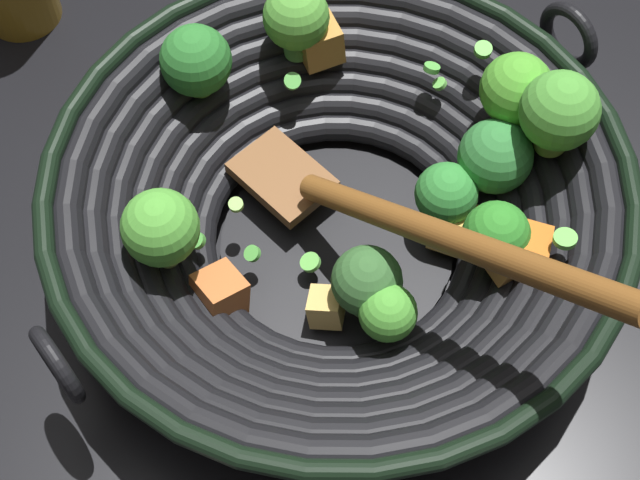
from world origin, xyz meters
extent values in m
plane|color=black|center=(0.00, 0.00, 0.00)|extent=(4.00, 4.00, 0.00)
cylinder|color=black|center=(0.00, 0.00, 0.01)|extent=(0.17, 0.17, 0.01)
torus|color=black|center=(0.00, 0.00, 0.02)|extent=(0.22, 0.22, 0.02)
torus|color=black|center=(0.00, 0.00, 0.03)|extent=(0.25, 0.25, 0.02)
torus|color=black|center=(0.00, 0.00, 0.04)|extent=(0.28, 0.28, 0.02)
torus|color=black|center=(0.00, 0.00, 0.05)|extent=(0.30, 0.30, 0.02)
torus|color=black|center=(0.00, 0.00, 0.06)|extent=(0.33, 0.33, 0.02)
torus|color=black|center=(0.00, 0.00, 0.07)|extent=(0.36, 0.36, 0.02)
torus|color=black|center=(0.00, 0.00, 0.08)|extent=(0.38, 0.38, 0.02)
torus|color=black|center=(0.00, 0.00, 0.09)|extent=(0.40, 0.40, 0.01)
torus|color=black|center=(-0.17, 0.12, 0.09)|extent=(0.04, 0.05, 0.05)
torus|color=black|center=(0.17, -0.12, 0.09)|extent=(0.04, 0.05, 0.05)
cylinder|color=#8CAE5B|center=(-0.07, 0.10, 0.06)|extent=(0.02, 0.02, 0.02)
sphere|color=#52A839|center=(-0.07, 0.10, 0.09)|extent=(0.05, 0.05, 0.05)
cylinder|color=#88B848|center=(0.04, -0.07, 0.03)|extent=(0.03, 0.03, 0.02)
sphere|color=#328736|center=(0.04, -0.07, 0.05)|extent=(0.05, 0.05, 0.05)
cylinder|color=#6DA443|center=(-0.07, -0.05, 0.04)|extent=(0.02, 0.02, 0.02)
sphere|color=green|center=(-0.07, -0.05, 0.06)|extent=(0.04, 0.04, 0.04)
cylinder|color=#85B15D|center=(-0.05, -0.03, 0.03)|extent=(0.03, 0.03, 0.03)
sphere|color=#346430|center=(-0.05, -0.03, 0.06)|extent=(0.05, 0.05, 0.05)
cylinder|color=#68A33F|center=(0.00, -0.11, 0.05)|extent=(0.02, 0.02, 0.02)
sphere|color=#2F8528|center=(0.00, -0.11, 0.08)|extent=(0.05, 0.05, 0.05)
cylinder|color=#5C9C3C|center=(0.07, 0.13, 0.06)|extent=(0.03, 0.03, 0.02)
sphere|color=#2C782E|center=(0.07, 0.13, 0.09)|extent=(0.05, 0.05, 0.05)
cylinder|color=#54A44E|center=(0.12, 0.07, 0.07)|extent=(0.02, 0.03, 0.02)
sphere|color=#56A83B|center=(0.12, 0.07, 0.10)|extent=(0.05, 0.05, 0.05)
cylinder|color=#6CAB50|center=(0.07, -0.09, 0.04)|extent=(0.02, 0.02, 0.01)
sphere|color=#317B38|center=(0.07, -0.09, 0.07)|extent=(0.05, 0.05, 0.05)
cylinder|color=#77BD4C|center=(0.11, -0.10, 0.07)|extent=(0.02, 0.02, 0.02)
sphere|color=#50A830|center=(0.11, -0.10, 0.10)|extent=(0.05, 0.05, 0.05)
cylinder|color=#789F42|center=(0.08, -0.13, 0.08)|extent=(0.03, 0.03, 0.02)
sphere|color=#4D9F38|center=(0.08, -0.13, 0.11)|extent=(0.05, 0.05, 0.05)
cube|color=#C96A33|center=(-0.08, 0.06, 0.03)|extent=(0.05, 0.04, 0.04)
cube|color=#D1651C|center=(0.00, -0.13, 0.07)|extent=(0.03, 0.03, 0.03)
cube|color=#E3B75F|center=(-0.06, -0.01, 0.03)|extent=(0.03, 0.03, 0.03)
cube|color=#C7883B|center=(0.13, 0.05, 0.08)|extent=(0.04, 0.04, 0.03)
cube|color=gold|center=(0.02, -0.08, 0.03)|extent=(0.03, 0.03, 0.03)
cube|color=#D0883B|center=(-0.01, -0.12, 0.06)|extent=(0.04, 0.04, 0.03)
cylinder|color=#56B247|center=(0.09, 0.06, 0.07)|extent=(0.02, 0.02, 0.01)
cylinder|color=#6BC651|center=(0.13, -0.07, 0.10)|extent=(0.02, 0.02, 0.01)
cylinder|color=#6BC651|center=(0.12, -0.04, 0.07)|extent=(0.01, 0.01, 0.01)
cylinder|color=#6BC651|center=(0.00, -0.15, 0.09)|extent=(0.02, 0.02, 0.01)
cylinder|color=#99D166|center=(-0.02, 0.07, 0.05)|extent=(0.01, 0.01, 0.01)
cylinder|color=#56B247|center=(-0.04, 0.05, 0.04)|extent=(0.02, 0.02, 0.01)
cylinder|color=#56B247|center=(-0.05, 0.09, 0.05)|extent=(0.02, 0.02, 0.01)
cylinder|color=#6BC651|center=(-0.03, 0.01, 0.03)|extent=(0.02, 0.02, 0.01)
cylinder|color=#99D166|center=(0.12, 0.06, 0.07)|extent=(0.02, 0.02, 0.01)
cylinder|color=#56B247|center=(0.12, -0.03, 0.08)|extent=(0.02, 0.01, 0.01)
cube|color=brown|center=(0.03, 0.05, 0.04)|extent=(0.08, 0.09, 0.01)
cylinder|color=brown|center=(-0.04, -0.08, 0.13)|extent=(0.13, 0.23, 0.16)
camera|label=1|loc=(-0.35, -0.09, 0.62)|focal=54.68mm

